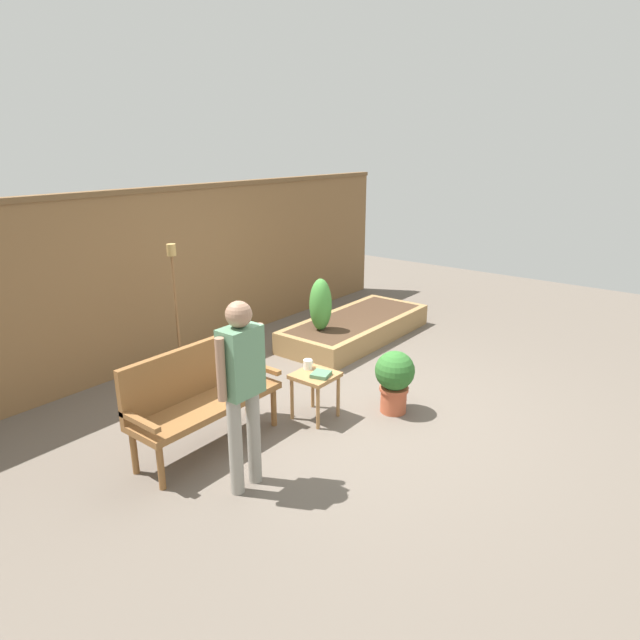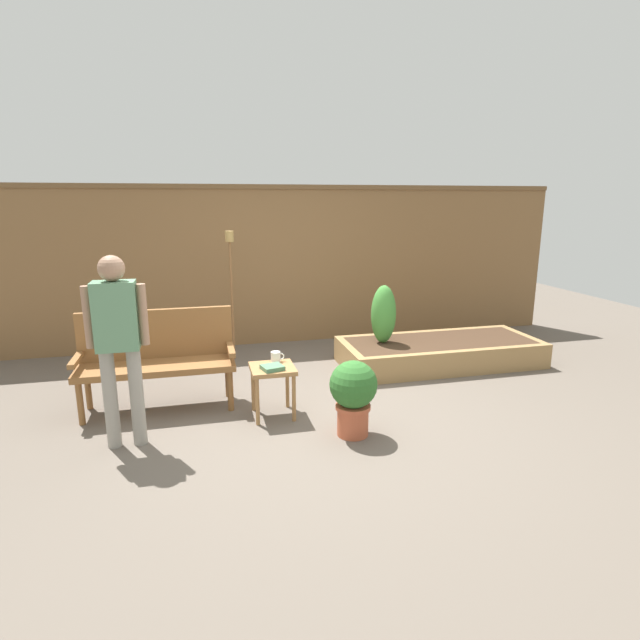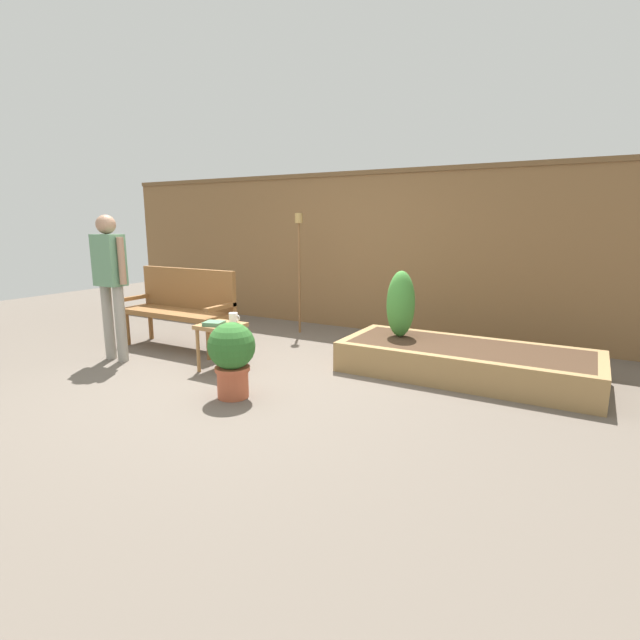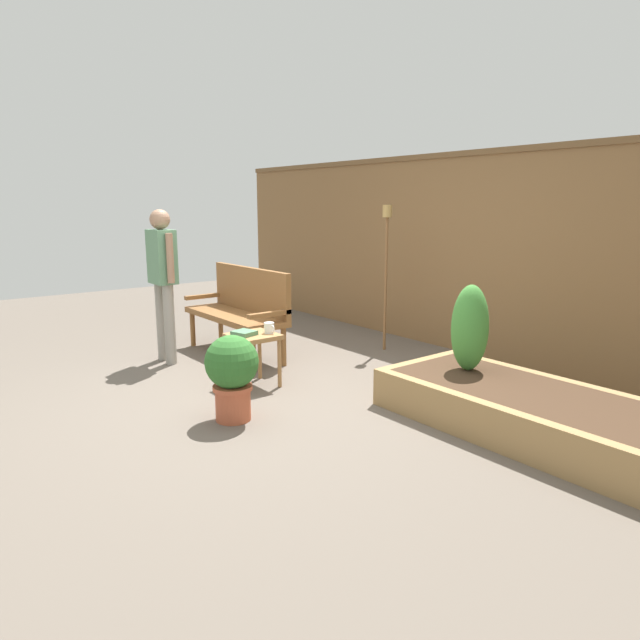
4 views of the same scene
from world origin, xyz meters
The scene contains 11 objects.
ground_plane centered at (0.00, 0.00, 0.00)m, with size 14.00×14.00×0.00m, color #60564C.
fence_back centered at (0.00, 2.60, 1.09)m, with size 8.40×0.14×2.16m.
garden_bench centered at (-1.41, 0.60, 0.54)m, with size 1.44×0.48×0.94m.
side_table centered at (-0.37, 0.10, 0.40)m, with size 0.40×0.40×0.48m.
cup_on_table centered at (-0.32, 0.24, 0.53)m, with size 0.13×0.09×0.10m.
book_on_table centered at (-0.38, 0.02, 0.50)m, with size 0.18×0.17×0.04m, color #4C7A56.
potted_boxwood centered at (0.23, -0.45, 0.38)m, with size 0.41×0.41×0.66m.
raised_planter_bed centered at (1.84, 1.12, 0.15)m, with size 2.40×1.00×0.30m.
shrub_near_bench centered at (1.12, 1.20, 0.65)m, with size 0.29×0.29×0.69m.
tiki_torch centered at (-0.59, 1.94, 1.11)m, with size 0.10×0.10×1.60m.
person_by_bench centered at (-1.62, -0.19, 0.93)m, with size 0.47×0.20×1.56m.
Camera 2 is at (-1.00, -4.26, 1.97)m, focal length 28.32 mm.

